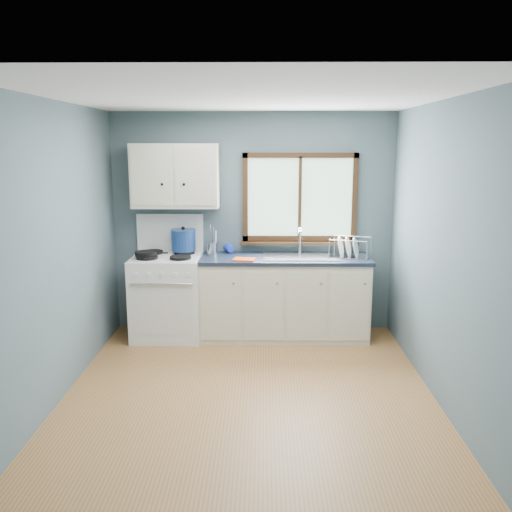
{
  "coord_description": "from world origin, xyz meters",
  "views": [
    {
      "loc": [
        0.13,
        -4.37,
        2.13
      ],
      "look_at": [
        0.05,
        0.9,
        1.05
      ],
      "focal_mm": 38.0,
      "sensor_mm": 36.0,
      "label": 1
    }
  ],
  "objects_px": {
    "utensil_crock": "(212,248)",
    "dish_rack": "(349,251)",
    "base_cabinets": "(284,301)",
    "thermos": "(214,242)",
    "sink": "(301,262)",
    "skillet": "(146,254)",
    "stockpot": "(183,240)",
    "gas_range": "(168,294)"
  },
  "relations": [
    {
      "from": "base_cabinets",
      "to": "utensil_crock",
      "type": "relative_size",
      "value": 5.33
    },
    {
      "from": "base_cabinets",
      "to": "skillet",
      "type": "xyz_separation_m",
      "value": [
        -1.5,
        -0.16,
        0.57
      ]
    },
    {
      "from": "base_cabinets",
      "to": "thermos",
      "type": "xyz_separation_m",
      "value": [
        -0.79,
        0.13,
        0.65
      ]
    },
    {
      "from": "stockpot",
      "to": "utensil_crock",
      "type": "height_order",
      "value": "utensil_crock"
    },
    {
      "from": "skillet",
      "to": "dish_rack",
      "type": "relative_size",
      "value": 0.73
    },
    {
      "from": "gas_range",
      "to": "stockpot",
      "type": "relative_size",
      "value": 3.67
    },
    {
      "from": "stockpot",
      "to": "utensil_crock",
      "type": "bearing_deg",
      "value": -2.47
    },
    {
      "from": "base_cabinets",
      "to": "stockpot",
      "type": "height_order",
      "value": "stockpot"
    },
    {
      "from": "gas_range",
      "to": "base_cabinets",
      "type": "relative_size",
      "value": 0.74
    },
    {
      "from": "sink",
      "to": "dish_rack",
      "type": "distance_m",
      "value": 0.55
    },
    {
      "from": "dish_rack",
      "to": "gas_range",
      "type": "bearing_deg",
      "value": -160.72
    },
    {
      "from": "skillet",
      "to": "stockpot",
      "type": "relative_size",
      "value": 1.01
    },
    {
      "from": "gas_range",
      "to": "dish_rack",
      "type": "bearing_deg",
      "value": 1.11
    },
    {
      "from": "skillet",
      "to": "thermos",
      "type": "distance_m",
      "value": 0.77
    },
    {
      "from": "dish_rack",
      "to": "sink",
      "type": "bearing_deg",
      "value": -159.6
    },
    {
      "from": "sink",
      "to": "thermos",
      "type": "distance_m",
      "value": 0.99
    },
    {
      "from": "sink",
      "to": "stockpot",
      "type": "bearing_deg",
      "value": 173.83
    },
    {
      "from": "stockpot",
      "to": "dish_rack",
      "type": "relative_size",
      "value": 0.72
    },
    {
      "from": "base_cabinets",
      "to": "utensil_crock",
      "type": "distance_m",
      "value": 1.01
    },
    {
      "from": "sink",
      "to": "dish_rack",
      "type": "relative_size",
      "value": 1.64
    },
    {
      "from": "gas_range",
      "to": "skillet",
      "type": "height_order",
      "value": "gas_range"
    },
    {
      "from": "stockpot",
      "to": "thermos",
      "type": "relative_size",
      "value": 1.35
    },
    {
      "from": "stockpot",
      "to": "sink",
      "type": "bearing_deg",
      "value": -6.17
    },
    {
      "from": "gas_range",
      "to": "skillet",
      "type": "xyz_separation_m",
      "value": [
        -0.19,
        -0.14,
        0.49
      ]
    },
    {
      "from": "base_cabinets",
      "to": "sink",
      "type": "height_order",
      "value": "sink"
    },
    {
      "from": "stockpot",
      "to": "thermos",
      "type": "bearing_deg",
      "value": -1.61
    },
    {
      "from": "gas_range",
      "to": "stockpot",
      "type": "height_order",
      "value": "gas_range"
    },
    {
      "from": "stockpot",
      "to": "dish_rack",
      "type": "height_order",
      "value": "stockpot"
    },
    {
      "from": "skillet",
      "to": "thermos",
      "type": "xyz_separation_m",
      "value": [
        0.71,
        0.29,
        0.07
      ]
    },
    {
      "from": "sink",
      "to": "utensil_crock",
      "type": "xyz_separation_m",
      "value": [
        -0.99,
        0.13,
        0.13
      ]
    },
    {
      "from": "gas_range",
      "to": "sink",
      "type": "relative_size",
      "value": 1.62
    },
    {
      "from": "gas_range",
      "to": "utensil_crock",
      "type": "height_order",
      "value": "gas_range"
    },
    {
      "from": "gas_range",
      "to": "stockpot",
      "type": "bearing_deg",
      "value": 43.48
    },
    {
      "from": "gas_range",
      "to": "utensil_crock",
      "type": "distance_m",
      "value": 0.72
    },
    {
      "from": "gas_range",
      "to": "utensil_crock",
      "type": "relative_size",
      "value": 3.92
    },
    {
      "from": "sink",
      "to": "thermos",
      "type": "xyz_separation_m",
      "value": [
        -0.97,
        0.13,
        0.2
      ]
    },
    {
      "from": "stockpot",
      "to": "utensil_crock",
      "type": "distance_m",
      "value": 0.34
    },
    {
      "from": "base_cabinets",
      "to": "stockpot",
      "type": "bearing_deg",
      "value": 172.88
    },
    {
      "from": "utensil_crock",
      "to": "thermos",
      "type": "xyz_separation_m",
      "value": [
        0.03,
        0.0,
        0.07
      ]
    },
    {
      "from": "stockpot",
      "to": "utensil_crock",
      "type": "xyz_separation_m",
      "value": [
        0.32,
        -0.01,
        -0.09
      ]
    },
    {
      "from": "skillet",
      "to": "base_cabinets",
      "type": "bearing_deg",
      "value": -6.29
    },
    {
      "from": "utensil_crock",
      "to": "dish_rack",
      "type": "height_order",
      "value": "utensil_crock"
    }
  ]
}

